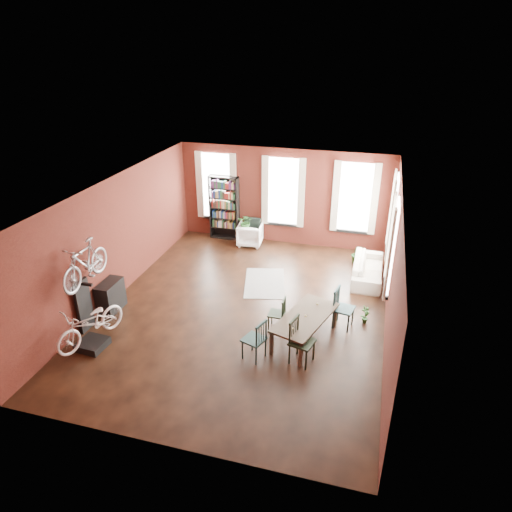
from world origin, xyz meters
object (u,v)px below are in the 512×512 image
(dining_chair_a, at_px, (254,339))
(plant_stand, at_px, (246,238))
(bike_trainer, at_px, (92,344))
(bookshelf, at_px, (224,208))
(dining_chair_b, at_px, (277,313))
(dining_chair_c, at_px, (302,342))
(white_armchair, at_px, (250,234))
(dining_chair_d, at_px, (344,309))
(bicycle_floor, at_px, (88,307))
(cream_sofa, at_px, (368,266))
(dining_table, at_px, (305,328))
(console_table, at_px, (111,296))

(dining_chair_a, xyz_separation_m, plant_stand, (-1.87, 5.64, -0.21))
(bike_trainer, bearing_deg, bookshelf, 82.71)
(dining_chair_b, distance_m, dining_chair_c, 1.35)
(bookshelf, height_order, white_armchair, bookshelf)
(dining_chair_c, bearing_deg, plant_stand, 42.83)
(dining_chair_d, bearing_deg, dining_chair_a, 146.35)
(bicycle_floor, bearing_deg, cream_sofa, 58.16)
(dining_chair_c, distance_m, dining_chair_d, 1.74)
(bookshelf, distance_m, bike_trainer, 6.85)
(dining_chair_a, xyz_separation_m, dining_chair_c, (1.03, 0.13, 0.04))
(dining_chair_c, bearing_deg, bike_trainer, 114.49)
(dining_table, distance_m, dining_chair_a, 1.34)
(cream_sofa, distance_m, plant_stand, 4.26)
(cream_sofa, xyz_separation_m, bike_trainer, (-5.81, -5.02, -0.32))
(plant_stand, height_order, bicycle_floor, bicycle_floor)
(dining_chair_a, distance_m, bookshelf, 6.70)
(dining_chair_d, bearing_deg, white_armchair, 52.80)
(plant_stand, distance_m, bicycle_floor, 6.53)
(bookshelf, height_order, console_table, bookshelf)
(bike_trainer, bearing_deg, bicycle_floor, 35.91)
(bicycle_floor, bearing_deg, plant_stand, 92.00)
(bike_trainer, relative_size, bicycle_floor, 0.33)
(dining_chair_c, distance_m, bike_trainer, 4.73)
(cream_sofa, relative_size, console_table, 2.60)
(bike_trainer, xyz_separation_m, plant_stand, (1.75, 6.28, 0.19))
(console_table, bearing_deg, plant_stand, 65.53)
(dining_chair_c, xyz_separation_m, plant_stand, (-2.90, 5.51, -0.24))
(dining_chair_c, distance_m, bicycle_floor, 4.70)
(dining_chair_a, distance_m, dining_chair_c, 1.04)
(dining_table, bearing_deg, bike_trainer, -143.58)
(dining_chair_a, height_order, white_armchair, dining_chair_a)
(plant_stand, bearing_deg, dining_chair_b, -64.71)
(white_armchair, height_order, bicycle_floor, bicycle_floor)
(bookshelf, bearing_deg, dining_chair_b, -58.53)
(dining_chair_a, bearing_deg, dining_table, 153.89)
(dining_chair_d, xyz_separation_m, console_table, (-5.78, -0.83, -0.10))
(dining_table, height_order, bike_trainer, dining_table)
(console_table, bearing_deg, white_armchair, 64.92)
(dining_chair_b, height_order, bike_trainer, dining_chair_b)
(bookshelf, relative_size, cream_sofa, 1.06)
(bike_trainer, bearing_deg, dining_chair_d, 23.70)
(console_table, height_order, plant_stand, console_table)
(dining_table, bearing_deg, cream_sofa, 87.79)
(dining_table, distance_m, dining_chair_d, 1.13)
(dining_chair_d, distance_m, console_table, 5.84)
(dining_chair_d, bearing_deg, plant_stand, 54.48)
(dining_chair_a, height_order, plant_stand, dining_chair_a)
(bookshelf, bearing_deg, console_table, -103.83)
(plant_stand, bearing_deg, console_table, -114.47)
(dining_chair_c, distance_m, console_table, 5.12)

